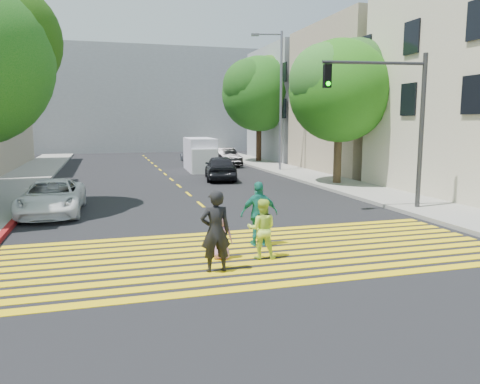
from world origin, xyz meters
name	(u,v)px	position (x,y,z in m)	size (l,w,h in m)	color
ground	(275,267)	(0.00, 0.00, 0.00)	(120.00, 120.00, 0.00)	black
sidewalk_left	(29,175)	(-8.50, 22.00, 0.07)	(3.00, 40.00, 0.15)	gray
sidewalk_right	(321,179)	(8.50, 15.00, 0.07)	(3.00, 60.00, 0.15)	gray
curb_red	(8,228)	(-6.90, 6.00, 0.08)	(0.20, 8.00, 0.16)	maroon
crosswalk	(258,253)	(0.00, 1.28, 0.01)	(13.40, 5.30, 0.01)	yellow
lane_line	(162,172)	(0.00, 22.50, 0.01)	(0.12, 34.40, 0.01)	yellow
building_right_tan	(382,100)	(15.00, 19.00, 5.00)	(10.00, 10.00, 10.00)	tan
building_right_grey	(315,105)	(15.00, 30.00, 5.00)	(10.00, 10.00, 10.00)	gray
backdrop_block	(136,100)	(0.00, 48.00, 6.00)	(30.00, 8.00, 12.00)	gray
tree_right_near	(341,86)	(8.48, 12.89, 5.39)	(6.05, 5.53, 7.96)	#362817
tree_right_far	(260,90)	(8.91, 27.86, 6.12)	(7.79, 7.61, 9.06)	black
pedestrian_man	(215,231)	(-1.43, 0.09, 0.96)	(0.70, 0.46, 1.93)	black
pedestrian_woman	(262,229)	(-0.05, 0.81, 0.77)	(0.75, 0.58, 1.54)	#CEF14D
pedestrian_child	(221,237)	(-1.07, 1.02, 0.58)	(0.57, 0.37, 1.17)	#C17EAC
pedestrian_extra	(259,214)	(0.28, 2.02, 0.91)	(1.07, 0.44, 1.82)	#1A7C6A
white_sedan	(52,197)	(-5.80, 8.46, 0.65)	(2.16, 4.69, 1.30)	white
dark_car_near	(221,167)	(2.83, 17.00, 0.75)	(1.78, 4.42, 1.51)	black
silver_car	(193,155)	(3.55, 30.13, 0.60)	(1.69, 4.16, 1.21)	#A2A7B3
dark_car_parked	(225,157)	(5.22, 25.36, 0.72)	(1.53, 4.38, 1.44)	black
white_van	(200,155)	(2.71, 22.55, 1.10)	(2.10, 4.99, 2.31)	silver
traffic_signal	(395,110)	(6.82, 5.42, 3.90)	(4.09, 0.77, 6.03)	#353535
street_lamp	(278,92)	(7.75, 20.42, 5.46)	(2.13, 0.69, 9.51)	slate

